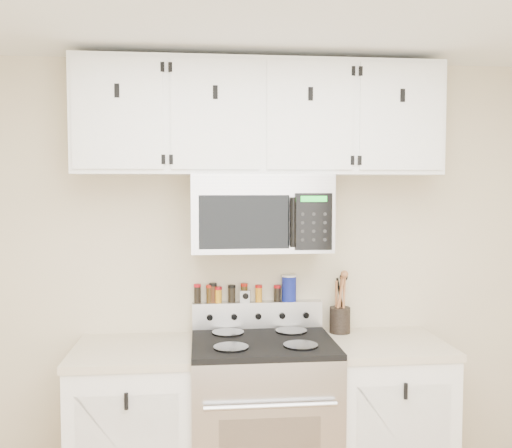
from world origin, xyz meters
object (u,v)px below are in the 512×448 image
at_px(utensil_crock, 340,318).
at_px(salt_canister, 289,288).
at_px(range, 263,423).
at_px(microwave, 260,213).

distance_m(utensil_crock, salt_canister, 0.34).
distance_m(range, salt_canister, 0.77).
relative_size(utensil_crock, salt_canister, 2.24).
bearing_deg(salt_canister, range, -123.62).
xyz_separation_m(range, salt_canister, (0.19, 0.28, 0.69)).
relative_size(microwave, salt_canister, 4.86).
bearing_deg(microwave, salt_canister, 39.72).
bearing_deg(salt_canister, microwave, -140.28).
distance_m(range, microwave, 1.15).
bearing_deg(range, microwave, 89.77).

